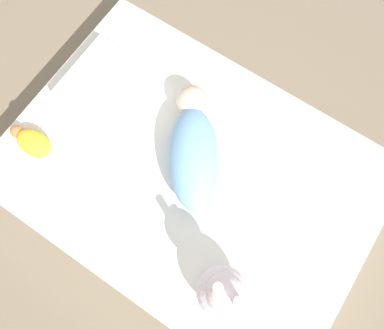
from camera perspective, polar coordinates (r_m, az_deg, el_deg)
ground_plane at (r=1.72m, az=-0.21°, el=-2.75°), size 12.00×12.00×0.00m
bed_mattress at (r=1.63m, az=-0.22°, el=-1.99°), size 1.52×1.08×0.18m
swaddled_baby at (r=1.48m, az=0.21°, el=2.30°), size 0.41×0.50×0.17m
pillow at (r=1.69m, az=-13.15°, el=11.72°), size 0.30×0.34×0.08m
bunny_plush at (r=1.36m, az=4.72°, el=-18.81°), size 0.18×0.18×0.33m
turtle_plush at (r=1.68m, az=-23.23°, el=3.24°), size 0.20×0.10×0.07m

